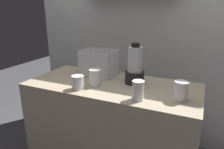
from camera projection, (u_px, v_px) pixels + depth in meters
name	position (u px, v px, depth m)	size (l,w,h in m)	color
counter	(112.00, 131.00, 1.83)	(1.40, 0.64, 0.90)	tan
back_wall_unit	(141.00, 30.00, 2.25)	(2.60, 0.24, 2.50)	silver
carrot_display_bin	(99.00, 68.00, 1.91)	(0.31, 0.23, 0.23)	white
blender_pitcher	(135.00, 68.00, 1.67)	(0.16, 0.16, 0.33)	black
juice_cup_orange_far_left	(78.00, 83.00, 1.57)	(0.09, 0.09, 0.11)	white
juice_cup_beet_left	(95.00, 79.00, 1.64)	(0.09, 0.09, 0.14)	white
juice_cup_carrot_middle	(138.00, 92.00, 1.38)	(0.08, 0.08, 0.14)	white
juice_cup_orange_right	(181.00, 92.00, 1.37)	(0.09, 0.09, 0.13)	white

